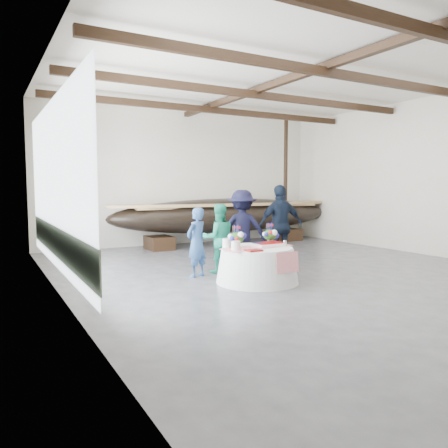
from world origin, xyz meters
TOP-DOWN VIEW (x-y plane):
  - floor at (0.00, 0.00)m, footprint 10.00×12.00m
  - wall_back at (0.00, 6.00)m, footprint 10.00×0.02m
  - wall_left at (-5.00, 0.00)m, footprint 0.02×12.00m
  - wall_right at (5.00, 0.00)m, footprint 0.02×12.00m
  - ceiling at (0.00, 0.00)m, footprint 10.00×12.00m
  - pavilion_structure at (0.00, 0.84)m, footprint 9.80×11.76m
  - open_bay at (-4.95, 1.00)m, footprint 0.03×7.00m
  - longboat_display at (1.12, 4.95)m, footprint 8.31×1.66m
  - banquet_table at (-1.29, -0.45)m, footprint 1.69×1.69m
  - tabletop_items at (-1.27, -0.31)m, footprint 1.63×0.97m
  - guest_woman_blue at (-2.13, 0.66)m, footprint 0.65×0.56m
  - guest_woman_teal at (-1.48, 0.86)m, footprint 0.88×0.76m
  - guest_man_left at (-0.74, 1.04)m, footprint 1.40×1.14m
  - guest_man_right at (0.26, 0.84)m, footprint 1.24×0.67m

SIDE VIEW (x-z plane):
  - floor at x=0.00m, z-range -0.01..0.01m
  - banquet_table at x=-1.29m, z-range 0.00..0.73m
  - guest_woman_blue at x=-2.13m, z-range 0.00..1.52m
  - guest_woman_teal at x=-1.48m, z-range 0.00..1.57m
  - tabletop_items at x=-1.27m, z-range 0.68..1.08m
  - guest_man_left at x=-0.74m, z-range 0.00..1.88m
  - longboat_display at x=1.12m, z-range 0.22..1.77m
  - guest_man_right at x=0.26m, z-range 0.00..2.01m
  - open_bay at x=-4.95m, z-range 0.23..3.43m
  - wall_back at x=0.00m, z-range 0.00..4.50m
  - wall_left at x=-5.00m, z-range 0.00..4.50m
  - wall_right at x=5.00m, z-range 0.00..4.50m
  - pavilion_structure at x=0.00m, z-range 1.75..6.25m
  - ceiling at x=0.00m, z-range 4.50..4.50m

